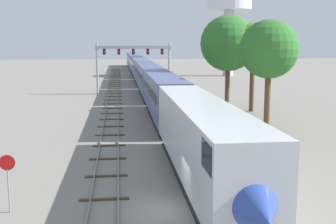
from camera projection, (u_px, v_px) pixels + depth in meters
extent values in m
plane|color=gray|center=(176.00, 212.00, 21.05)|extent=(400.00, 400.00, 0.00)
cube|color=slate|center=(140.00, 87.00, 80.04)|extent=(0.07, 200.00, 0.16)
cube|color=slate|center=(148.00, 87.00, 80.20)|extent=(0.07, 200.00, 0.16)
cube|color=#473828|center=(208.00, 195.00, 23.22)|extent=(2.60, 0.24, 0.10)
cube|color=#473828|center=(195.00, 173.00, 27.15)|extent=(2.60, 0.24, 0.10)
cube|color=#473828|center=(185.00, 157.00, 31.07)|extent=(2.60, 0.24, 0.10)
cube|color=#473828|center=(177.00, 144.00, 35.00)|extent=(2.60, 0.24, 0.10)
cube|color=#473828|center=(171.00, 134.00, 38.92)|extent=(2.60, 0.24, 0.10)
cube|color=#473828|center=(167.00, 125.00, 42.84)|extent=(2.60, 0.24, 0.10)
cube|color=#473828|center=(163.00, 118.00, 46.77)|extent=(2.60, 0.24, 0.10)
cube|color=#473828|center=(159.00, 113.00, 50.69)|extent=(2.60, 0.24, 0.10)
cube|color=#473828|center=(156.00, 108.00, 54.62)|extent=(2.60, 0.24, 0.10)
cube|color=#473828|center=(154.00, 103.00, 58.54)|extent=(2.60, 0.24, 0.10)
cube|color=#473828|center=(151.00, 99.00, 62.46)|extent=(2.60, 0.24, 0.10)
cube|color=#473828|center=(149.00, 96.00, 66.39)|extent=(2.60, 0.24, 0.10)
cube|color=#473828|center=(148.00, 93.00, 70.31)|extent=(2.60, 0.24, 0.10)
cube|color=#473828|center=(146.00, 90.00, 74.24)|extent=(2.60, 0.24, 0.10)
cube|color=#473828|center=(145.00, 88.00, 78.16)|extent=(2.60, 0.24, 0.10)
cube|color=#473828|center=(143.00, 86.00, 82.08)|extent=(2.60, 0.24, 0.10)
cube|color=#473828|center=(142.00, 84.00, 86.01)|extent=(2.60, 0.24, 0.10)
cube|color=#473828|center=(141.00, 82.00, 89.93)|extent=(2.60, 0.24, 0.10)
cube|color=#473828|center=(140.00, 80.00, 93.86)|extent=(2.60, 0.24, 0.10)
cube|color=#473828|center=(139.00, 79.00, 97.78)|extent=(2.60, 0.24, 0.10)
cube|color=#473828|center=(139.00, 78.00, 101.70)|extent=(2.60, 0.24, 0.10)
cube|color=#473828|center=(138.00, 76.00, 105.63)|extent=(2.60, 0.24, 0.10)
cube|color=#473828|center=(137.00, 75.00, 109.55)|extent=(2.60, 0.24, 0.10)
cube|color=#473828|center=(136.00, 74.00, 113.48)|extent=(2.60, 0.24, 0.10)
cube|color=#473828|center=(136.00, 73.00, 117.40)|extent=(2.60, 0.24, 0.10)
cube|color=#473828|center=(135.00, 72.00, 121.32)|extent=(2.60, 0.24, 0.10)
cube|color=#473828|center=(135.00, 71.00, 125.25)|extent=(2.60, 0.24, 0.10)
cube|color=#473828|center=(134.00, 70.00, 129.17)|extent=(2.60, 0.24, 0.10)
cube|color=#473828|center=(134.00, 69.00, 133.10)|extent=(2.60, 0.24, 0.10)
cube|color=#473828|center=(133.00, 69.00, 137.02)|extent=(2.60, 0.24, 0.10)
cube|color=#473828|center=(133.00, 68.00, 140.94)|extent=(2.60, 0.24, 0.10)
cube|color=#473828|center=(132.00, 67.00, 144.87)|extent=(2.60, 0.24, 0.10)
cube|color=#473828|center=(132.00, 67.00, 148.79)|extent=(2.60, 0.24, 0.10)
cube|color=#473828|center=(132.00, 66.00, 152.72)|extent=(2.60, 0.24, 0.10)
cube|color=#473828|center=(131.00, 65.00, 156.64)|extent=(2.60, 0.24, 0.10)
cube|color=#473828|center=(131.00, 65.00, 160.56)|extent=(2.60, 0.24, 0.10)
cube|color=#473828|center=(131.00, 64.00, 164.49)|extent=(2.60, 0.24, 0.10)
cube|color=#473828|center=(130.00, 64.00, 168.41)|extent=(2.60, 0.24, 0.10)
cube|color=#473828|center=(130.00, 63.00, 172.34)|extent=(2.60, 0.24, 0.10)
cube|color=#473828|center=(130.00, 63.00, 176.26)|extent=(2.60, 0.24, 0.10)
cube|color=slate|center=(108.00, 102.00, 59.80)|extent=(0.07, 160.00, 0.16)
cube|color=slate|center=(118.00, 102.00, 59.96)|extent=(0.07, 160.00, 0.16)
cube|color=#473828|center=(104.00, 199.00, 22.61)|extent=(2.60, 0.24, 0.10)
cube|color=#473828|center=(106.00, 176.00, 26.53)|extent=(2.60, 0.24, 0.10)
cube|color=#473828|center=(108.00, 159.00, 30.46)|extent=(2.60, 0.24, 0.10)
cube|color=#473828|center=(109.00, 146.00, 34.38)|extent=(2.60, 0.24, 0.10)
cube|color=#473828|center=(110.00, 135.00, 38.30)|extent=(2.60, 0.24, 0.10)
cube|color=#473828|center=(111.00, 127.00, 42.23)|extent=(2.60, 0.24, 0.10)
cube|color=#473828|center=(111.00, 119.00, 46.15)|extent=(2.60, 0.24, 0.10)
cube|color=#473828|center=(112.00, 113.00, 50.08)|extent=(2.60, 0.24, 0.10)
cube|color=#473828|center=(112.00, 108.00, 54.00)|extent=(2.60, 0.24, 0.10)
cube|color=#473828|center=(113.00, 104.00, 57.92)|extent=(2.60, 0.24, 0.10)
cube|color=#473828|center=(113.00, 100.00, 61.85)|extent=(2.60, 0.24, 0.10)
cube|color=#473828|center=(113.00, 97.00, 65.77)|extent=(2.60, 0.24, 0.10)
cube|color=#473828|center=(114.00, 94.00, 69.70)|extent=(2.60, 0.24, 0.10)
cube|color=#473828|center=(114.00, 91.00, 73.62)|extent=(2.60, 0.24, 0.10)
cube|color=#473828|center=(114.00, 88.00, 77.54)|extent=(2.60, 0.24, 0.10)
cube|color=#473828|center=(114.00, 86.00, 81.47)|extent=(2.60, 0.24, 0.10)
cube|color=#473828|center=(114.00, 84.00, 85.39)|extent=(2.60, 0.24, 0.10)
cube|color=#473828|center=(115.00, 82.00, 89.32)|extent=(2.60, 0.24, 0.10)
cube|color=#473828|center=(115.00, 81.00, 93.24)|extent=(2.60, 0.24, 0.10)
cube|color=#473828|center=(115.00, 79.00, 97.16)|extent=(2.60, 0.24, 0.10)
cube|color=#473828|center=(115.00, 78.00, 101.09)|extent=(2.60, 0.24, 0.10)
cube|color=#473828|center=(115.00, 76.00, 105.01)|extent=(2.60, 0.24, 0.10)
cube|color=#473828|center=(115.00, 75.00, 108.94)|extent=(2.60, 0.24, 0.10)
cube|color=#473828|center=(115.00, 74.00, 112.86)|extent=(2.60, 0.24, 0.10)
cube|color=#473828|center=(115.00, 73.00, 116.78)|extent=(2.60, 0.24, 0.10)
cube|color=#473828|center=(116.00, 72.00, 120.71)|extent=(2.60, 0.24, 0.10)
cube|color=#473828|center=(116.00, 71.00, 124.63)|extent=(2.60, 0.24, 0.10)
cube|color=#473828|center=(116.00, 70.00, 128.56)|extent=(2.60, 0.24, 0.10)
cube|color=#473828|center=(116.00, 69.00, 132.48)|extent=(2.60, 0.24, 0.10)
cube|color=#473828|center=(116.00, 69.00, 136.40)|extent=(2.60, 0.24, 0.10)
cube|color=silver|center=(201.00, 135.00, 24.74)|extent=(3.00, 20.01, 3.80)
cone|color=#2D479E|center=(257.00, 209.00, 14.79)|extent=(2.88, 2.60, 2.88)
cube|color=black|center=(247.00, 155.00, 15.92)|extent=(3.04, 1.80, 1.10)
cube|color=black|center=(201.00, 176.00, 25.12)|extent=(2.52, 18.01, 1.00)
cube|color=#4C5684|center=(163.00, 93.00, 45.35)|extent=(3.00, 20.01, 3.80)
cube|color=black|center=(163.00, 90.00, 45.28)|extent=(3.04, 18.41, 0.90)
cube|color=black|center=(163.00, 116.00, 45.73)|extent=(2.52, 18.01, 1.00)
cube|color=#4C5684|center=(149.00, 78.00, 65.96)|extent=(3.00, 20.01, 3.80)
cube|color=black|center=(149.00, 75.00, 65.89)|extent=(3.04, 18.41, 0.90)
cube|color=black|center=(149.00, 93.00, 66.34)|extent=(2.52, 18.01, 1.00)
cube|color=#4C5684|center=(142.00, 69.00, 86.56)|extent=(3.00, 20.01, 3.80)
cube|color=black|center=(142.00, 67.00, 86.50)|extent=(3.04, 18.41, 0.90)
cube|color=black|center=(142.00, 81.00, 86.94)|extent=(2.52, 18.01, 1.00)
cube|color=#4C5684|center=(137.00, 64.00, 107.17)|extent=(3.00, 20.01, 3.80)
cube|color=black|center=(137.00, 63.00, 107.11)|extent=(3.04, 18.41, 0.90)
cube|color=black|center=(137.00, 74.00, 107.55)|extent=(2.52, 18.01, 1.00)
cube|color=#4C5684|center=(134.00, 61.00, 127.78)|extent=(3.00, 20.01, 3.80)
cube|color=black|center=(134.00, 59.00, 127.72)|extent=(3.04, 18.41, 0.90)
cube|color=black|center=(134.00, 69.00, 128.16)|extent=(2.52, 18.01, 1.00)
cube|color=#4C5684|center=(132.00, 58.00, 148.39)|extent=(3.00, 20.01, 3.80)
cube|color=black|center=(132.00, 57.00, 148.33)|extent=(3.04, 18.41, 0.90)
cube|color=black|center=(132.00, 65.00, 148.77)|extent=(2.52, 18.01, 1.00)
cylinder|color=#999BA0|center=(97.00, 69.00, 68.44)|extent=(0.36, 0.36, 8.04)
cylinder|color=#999BA0|center=(169.00, 69.00, 69.73)|extent=(0.36, 0.36, 8.04)
cube|color=#999BA0|center=(133.00, 47.00, 68.55)|extent=(12.10, 0.36, 0.50)
cube|color=black|center=(104.00, 52.00, 68.19)|extent=(0.44, 0.32, 0.90)
sphere|color=red|center=(104.00, 52.00, 68.00)|extent=(0.28, 0.28, 0.28)
cube|color=black|center=(119.00, 52.00, 68.45)|extent=(0.44, 0.32, 0.90)
sphere|color=red|center=(119.00, 52.00, 68.26)|extent=(0.28, 0.28, 0.28)
cube|color=black|center=(133.00, 52.00, 68.71)|extent=(0.44, 0.32, 0.90)
sphere|color=red|center=(133.00, 52.00, 68.52)|extent=(0.28, 0.28, 0.28)
cube|color=black|center=(148.00, 52.00, 68.96)|extent=(0.44, 0.32, 0.90)
sphere|color=red|center=(148.00, 52.00, 68.78)|extent=(0.28, 0.28, 0.28)
cube|color=black|center=(162.00, 52.00, 69.22)|extent=(0.44, 0.32, 0.90)
sphere|color=red|center=(162.00, 52.00, 69.03)|extent=(0.28, 0.28, 0.28)
cylinder|color=beige|center=(228.00, 43.00, 106.61)|extent=(2.60, 2.60, 16.10)
cylinder|color=white|center=(229.00, 1.00, 104.99)|extent=(10.70, 10.70, 4.34)
cylinder|color=gray|center=(9.00, 191.00, 20.79)|extent=(0.08, 0.08, 2.20)
cylinder|color=red|center=(7.00, 163.00, 20.55)|extent=(0.76, 0.03, 0.76)
cylinder|color=brown|center=(252.00, 87.00, 51.55)|extent=(0.56, 0.56, 5.94)
sphere|color=#427F2D|center=(253.00, 46.00, 50.78)|extent=(5.37, 5.37, 5.37)
cylinder|color=brown|center=(227.00, 87.00, 52.46)|extent=(0.56, 0.56, 5.74)
sphere|color=#2D6B28|center=(228.00, 43.00, 51.64)|extent=(6.69, 6.69, 6.69)
cylinder|color=brown|center=(267.00, 99.00, 41.22)|extent=(0.56, 0.56, 5.63)
sphere|color=#2D6B28|center=(269.00, 49.00, 40.47)|extent=(5.54, 5.54, 5.54)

